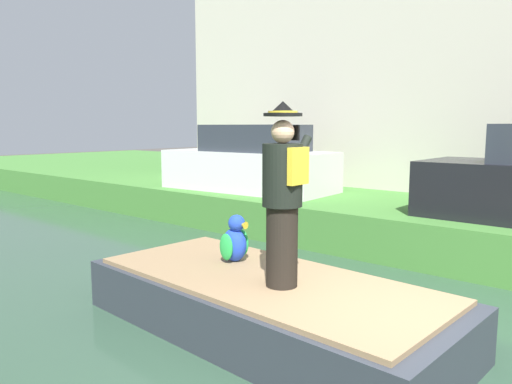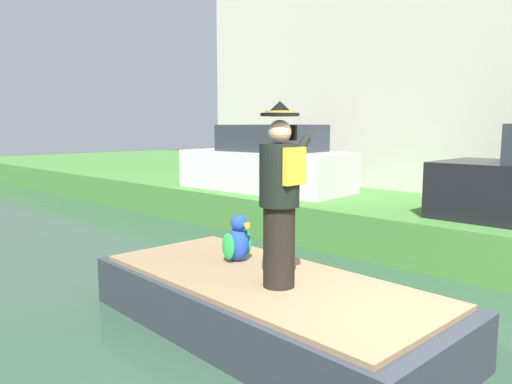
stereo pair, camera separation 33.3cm
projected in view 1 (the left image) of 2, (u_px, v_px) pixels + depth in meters
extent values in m
cube|color=#333842|center=(265.00, 306.00, 5.32)|extent=(2.01, 4.29, 0.56)
cube|color=#997A56|center=(265.00, 279.00, 5.28)|extent=(1.85, 3.94, 0.05)
cylinder|color=black|center=(282.00, 246.00, 4.92)|extent=(0.32, 0.32, 0.82)
cylinder|color=black|center=(282.00, 175.00, 4.82)|extent=(0.40, 0.40, 0.62)
cube|color=gold|center=(298.00, 166.00, 4.69)|extent=(0.28, 0.06, 0.36)
sphere|color=#DBA884|center=(283.00, 132.00, 4.77)|extent=(0.23, 0.23, 0.23)
cylinder|color=black|center=(283.00, 115.00, 4.75)|extent=(0.38, 0.38, 0.03)
cone|color=black|center=(283.00, 107.00, 4.74)|extent=(0.26, 0.26, 0.12)
cylinder|color=gold|center=(283.00, 112.00, 4.74)|extent=(0.29, 0.29, 0.02)
cylinder|color=black|center=(299.00, 156.00, 4.94)|extent=(0.38, 0.09, 0.43)
cube|color=black|center=(295.00, 133.00, 4.83)|extent=(0.03, 0.08, 0.15)
ellipsoid|color=blue|center=(234.00, 245.00, 5.86)|extent=(0.26, 0.32, 0.40)
sphere|color=blue|center=(237.00, 223.00, 5.79)|extent=(0.20, 0.20, 0.20)
cone|color=yellow|center=(243.00, 225.00, 5.73)|extent=(0.09, 0.09, 0.09)
ellipsoid|color=green|center=(226.00, 247.00, 5.75)|extent=(0.08, 0.20, 0.32)
ellipsoid|color=green|center=(242.00, 243.00, 5.96)|extent=(0.08, 0.20, 0.32)
cube|color=white|center=(248.00, 170.00, 11.33)|extent=(1.97, 4.11, 0.90)
cube|color=#2D333D|center=(255.00, 138.00, 11.10)|extent=(1.59, 2.29, 0.60)
cube|color=beige|center=(511.00, 48.00, 12.65)|extent=(7.55, 15.70, 6.94)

